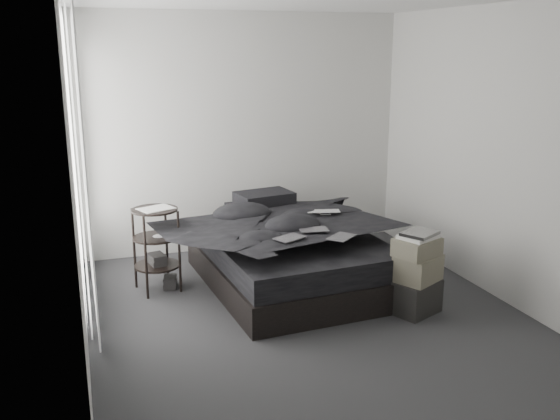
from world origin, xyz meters
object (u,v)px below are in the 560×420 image
object	(u,v)px
bed	(291,271)
laptop	(324,206)
side_stand	(157,250)
box_lower	(415,296)

from	to	relation	value
bed	laptop	xyz separation A→B (m)	(0.37, 0.07, 0.60)
bed	side_stand	distance (m)	1.29
laptop	box_lower	xyz separation A→B (m)	(0.43, -1.03, -0.59)
bed	laptop	distance (m)	0.70
laptop	side_stand	distance (m)	1.65
laptop	side_stand	xyz separation A→B (m)	(-1.60, 0.19, -0.34)
bed	box_lower	distance (m)	1.25
laptop	box_lower	distance (m)	1.26
box_lower	side_stand	bearing A→B (deg)	149.06
side_stand	box_lower	xyz separation A→B (m)	(2.04, -1.22, -0.24)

